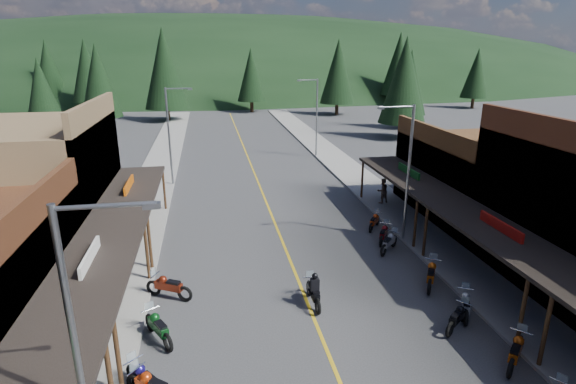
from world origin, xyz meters
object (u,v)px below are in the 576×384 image
bike_west_9 (169,285)px  bike_east_10 (389,242)px  shop_east_3 (478,179)px  bike_east_6 (516,350)px  streetlight_3 (315,114)px  bike_east_9 (431,273)px  bike_west_7 (145,379)px  pedestrian_east_b (382,191)px  pine_2 (164,68)px  pine_10 (99,81)px  pine_3 (251,75)px  bike_east_12 (374,221)px  pine_1 (87,71)px  pine_9 (410,83)px  rider_on_bike (314,291)px  streetlight_2 (406,168)px  bike_east_7 (458,317)px  bike_west_8 (158,326)px  pine_8 (42,95)px  pine_4 (338,71)px  shop_west_3 (34,186)px  pine_11 (404,80)px  bike_east_11 (384,233)px  bike_east_8 (465,303)px  pine_6 (476,73)px  pine_5 (399,64)px  pine_7 (48,70)px  streetlight_1 (171,132)px  streetlight_0 (84,355)px

bike_west_9 → bike_east_10: (11.79, 2.94, -0.06)m
shop_east_3 → bike_east_6: shop_east_3 is taller
streetlight_3 → bike_east_9: size_ratio=3.41×
streetlight_3 → shop_east_3: bearing=-70.0°
bike_west_7 → bike_east_10: (12.12, 8.95, -0.02)m
pedestrian_east_b → bike_east_10: bearing=54.9°
pine_2 → pine_10: bearing=-135.0°
pine_3 → bike_east_12: bearing=-87.9°
pine_1 → bike_west_7: bearing=-76.4°
streetlight_3 → pine_9: 22.79m
bike_west_7 → bike_east_6: 12.92m
bike_east_12 → rider_on_bike: size_ratio=0.89×
streetlight_2 → bike_east_7: streetlight_2 is taller
bike_west_8 → pine_8: bearing=82.8°
pine_4 → pine_10: bearing=-164.5°
bike_west_8 → bike_east_7: size_ratio=1.15×
shop_west_3 → pine_11: size_ratio=0.88×
streetlight_2 → pine_3: pine_3 is taller
pine_10 → bike_east_11: (23.84, -42.06, -6.19)m
pine_10 → pedestrian_east_b: size_ratio=6.29×
pine_9 → bike_west_8: size_ratio=4.68×
bike_east_11 → bike_east_6: bearing=-54.6°
bike_east_8 → bike_east_9: (-0.24, 2.61, 0.07)m
bike_east_6 → pine_6: bearing=105.7°
pine_5 → bike_east_11: (-28.16, -64.06, -7.40)m
pine_1 → pedestrian_east_b: size_ratio=6.78×
pine_3 → pine_9: size_ratio=1.02×
pine_6 → bike_east_9: 73.36m
streetlight_2 → bike_east_10: streetlight_2 is taller
shop_west_3 → bike_east_9: (19.92, -8.60, -2.85)m
pedestrian_east_b → streetlight_3: bearing=-101.7°
shop_east_3 → pine_6: 61.91m
bike_east_7 → bike_east_6: bearing=-17.7°
shop_east_3 → bike_west_8: (-20.05, -10.69, -1.87)m
pine_5 → pine_7: (-66.00, 4.00, -0.75)m
bike_east_6 → bike_east_11: bearing=139.3°
bike_east_10 → bike_west_8: bearing=-108.2°
streetlight_1 → pine_11: 31.46m
bike_east_7 → pine_7: bearing=168.0°
shop_west_3 → streetlight_0: shop_west_3 is taller
streetlight_1 → pine_7: 59.59m
pine_5 → streetlight_1: bearing=-129.3°
pine_1 → rider_on_bike: pine_1 is taller
pine_11 → bike_west_7: bearing=-123.3°
shop_west_3 → pine_10: bearing=96.2°
bike_east_8 → pine_4: bearing=106.0°
pine_2 → pine_9: 36.44m
pine_6 → pine_7: pine_7 is taller
pine_6 → pine_3: bearing=177.3°
pine_3 → pine_9: bearing=-46.4°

